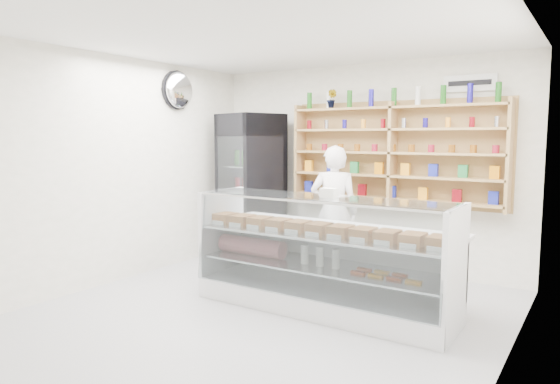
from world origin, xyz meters
The scene contains 8 objects.
room centered at (0.00, 0.00, 1.40)m, with size 5.00×5.00×5.00m.
display_counter centered at (0.42, 0.61, 0.34)m, with size 2.75×0.82×1.20m.
shop_worker centered at (-0.08, 1.84, 0.85)m, with size 0.62×0.41×1.70m, color white.
drinks_cooler centered at (-1.50, 1.94, 1.07)m, with size 0.94×0.93×2.13m.
wall_shelving centered at (0.50, 2.34, 1.59)m, with size 2.84×0.28×1.33m.
potted_plant centered at (-0.40, 2.34, 2.33)m, with size 0.14×0.12×0.26m, color #1E6626.
security_mirror centered at (-2.17, 1.20, 2.45)m, with size 0.15×0.50×0.50m, color silver.
wall_sign centered at (1.40, 2.47, 2.45)m, with size 0.62×0.03×0.20m, color white.
Camera 1 is at (2.84, -3.89, 1.80)m, focal length 32.00 mm.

